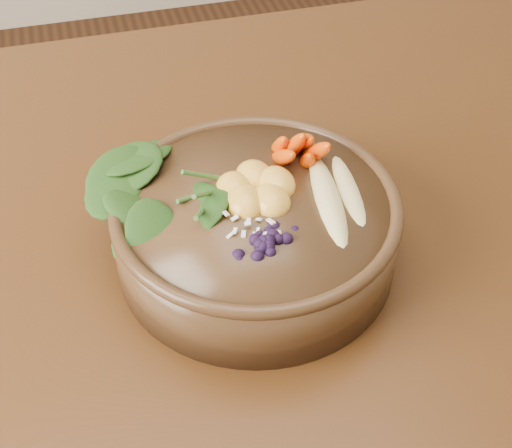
# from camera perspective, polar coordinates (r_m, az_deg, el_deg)

# --- Properties ---
(dining_table) EXTENTS (1.60, 0.90, 0.75)m
(dining_table) POSITION_cam_1_polar(r_m,az_deg,el_deg) (0.91, -4.81, -3.17)
(dining_table) COLOR #331C0C
(dining_table) RESTS_ON ground
(stoneware_bowl) EXTENTS (0.35, 0.35, 0.08)m
(stoneware_bowl) POSITION_cam_1_polar(r_m,az_deg,el_deg) (0.76, -0.00, -0.55)
(stoneware_bowl) COLOR #442D19
(stoneware_bowl) RESTS_ON dining_table
(kale_heap) EXTENTS (0.22, 0.21, 0.05)m
(kale_heap) POSITION_cam_1_polar(r_m,az_deg,el_deg) (0.76, -3.99, 5.86)
(kale_heap) COLOR #254C14
(kale_heap) RESTS_ON stoneware_bowl
(carrot_cluster) EXTENTS (0.07, 0.07, 0.08)m
(carrot_cluster) POSITION_cam_1_polar(r_m,az_deg,el_deg) (0.78, 3.38, 8.27)
(carrot_cluster) COLOR #EA3B00
(carrot_cluster) RESTS_ON stoneware_bowl
(banana_halves) EXTENTS (0.07, 0.17, 0.03)m
(banana_halves) POSITION_cam_1_polar(r_m,az_deg,el_deg) (0.74, 6.68, 3.24)
(banana_halves) COLOR #E0CC84
(banana_halves) RESTS_ON stoneware_bowl
(mandarin_cluster) EXTENTS (0.10, 0.11, 0.03)m
(mandarin_cluster) POSITION_cam_1_polar(r_m,az_deg,el_deg) (0.74, 0.01, 3.67)
(mandarin_cluster) COLOR gold
(mandarin_cluster) RESTS_ON stoneware_bowl
(blueberry_pile) EXTENTS (0.15, 0.13, 0.04)m
(blueberry_pile) POSITION_cam_1_polar(r_m,az_deg,el_deg) (0.67, 0.82, -0.45)
(blueberry_pile) COLOR black
(blueberry_pile) RESTS_ON stoneware_bowl
(coconut_flakes) EXTENTS (0.11, 0.09, 0.01)m
(coconut_flakes) POSITION_cam_1_polar(r_m,az_deg,el_deg) (0.72, 0.34, 0.88)
(coconut_flakes) COLOR white
(coconut_flakes) RESTS_ON stoneware_bowl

